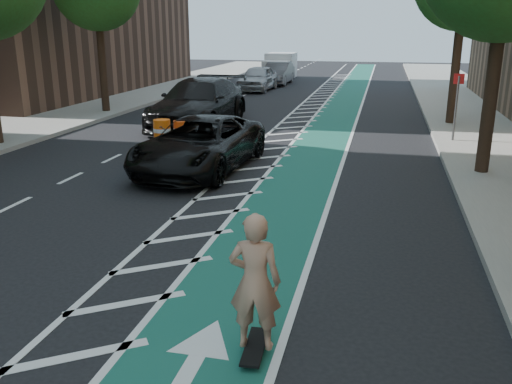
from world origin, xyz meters
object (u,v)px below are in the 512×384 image
(skateboarder, at_px, (255,282))
(suv_near, at_px, (200,144))
(barrel_a, at_px, (162,135))
(suv_far, at_px, (199,103))

(skateboarder, distance_m, suv_near, 9.50)
(suv_near, xyz_separation_m, barrel_a, (-2.20, 2.47, -0.30))
(suv_near, bearing_deg, barrel_a, 136.28)
(skateboarder, height_order, suv_far, suv_far)
(skateboarder, height_order, suv_near, skateboarder)
(barrel_a, bearing_deg, suv_far, 92.56)
(suv_far, height_order, barrel_a, suv_far)
(skateboarder, bearing_deg, suv_near, -70.65)
(suv_far, distance_m, barrel_a, 4.50)
(suv_far, xyz_separation_m, barrel_a, (0.20, -4.47, -0.50))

